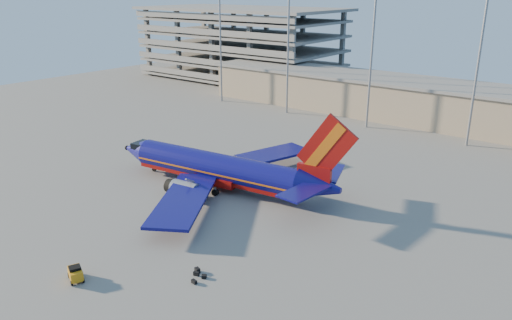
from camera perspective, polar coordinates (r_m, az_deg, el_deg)
name	(u,v)px	position (r m, az deg, el deg)	size (l,w,h in m)	color
ground	(242,207)	(66.03, -1.58, -5.37)	(220.00, 220.00, 0.00)	slate
terminal_building	(462,107)	(110.29, 22.47, 5.67)	(122.00, 16.00, 8.50)	gray
parking_garage	(241,40)	(157.38, -1.74, 13.52)	(62.00, 32.00, 21.40)	slate
light_mast_row	(423,44)	(98.41, 18.57, 12.50)	(101.60, 1.60, 28.65)	gray
aircraft_main	(222,169)	(71.24, -3.88, -1.08)	(38.48, 36.80, 13.06)	#0F0D65
baggage_tug	(75,273)	(53.44, -19.94, -12.05)	(2.41, 1.97, 1.50)	orange
luggage_pile	(198,275)	(51.53, -6.67, -12.89)	(1.93, 2.11, 0.50)	black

